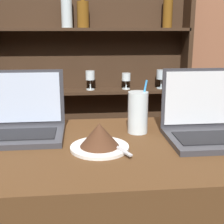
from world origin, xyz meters
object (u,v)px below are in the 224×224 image
laptop_near (14,122)px  water_glass (138,112)px  cake_plate (99,138)px  laptop_far (210,124)px

laptop_near → water_glass: (0.43, -0.01, 0.03)m
cake_plate → laptop_far: bearing=9.9°
laptop_near → cake_plate: size_ratio=1.85×
cake_plate → water_glass: size_ratio=0.97×
water_glass → laptop_near: bearing=178.7°
laptop_near → laptop_far: size_ratio=1.15×
laptop_near → cake_plate: 0.32m
laptop_near → water_glass: size_ratio=1.80×
laptop_near → cake_plate: (0.28, -0.16, -0.01)m
laptop_near → water_glass: laptop_near is taller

